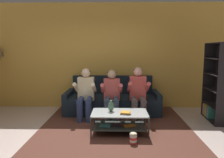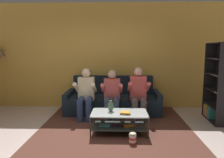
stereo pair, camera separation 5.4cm
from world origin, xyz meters
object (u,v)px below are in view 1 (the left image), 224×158
(person_seated_right, at_px, (138,91))
(bookshelf, at_px, (217,88))
(person_seated_left, at_px, (86,92))
(person_seated_middle, at_px, (112,93))
(popcorn_tub, at_px, (133,138))
(couch, at_px, (112,101))
(vase, at_px, (111,106))
(coffee_table, at_px, (119,119))
(book_stack, at_px, (125,113))

(person_seated_right, relative_size, bookshelf, 0.68)
(person_seated_left, distance_m, person_seated_middle, 0.62)
(popcorn_tub, bearing_deg, person_seated_middle, 106.25)
(couch, distance_m, person_seated_left, 0.91)
(person_seated_left, distance_m, person_seated_right, 1.24)
(vase, bearing_deg, person_seated_left, 126.83)
(person_seated_left, bearing_deg, coffee_table, -48.57)
(person_seated_left, relative_size, bookshelf, 0.66)
(person_seated_left, distance_m, vase, 1.04)
(coffee_table, distance_m, vase, 0.30)
(bookshelf, bearing_deg, person_seated_middle, 179.77)
(coffee_table, height_order, bookshelf, bookshelf)
(person_seated_right, height_order, coffee_table, person_seated_right)
(coffee_table, relative_size, book_stack, 5.27)
(vase, xyz_separation_m, bookshelf, (2.43, 0.82, 0.23))
(person_seated_middle, relative_size, book_stack, 5.58)
(coffee_table, bearing_deg, bookshelf, 21.14)
(person_seated_middle, height_order, bookshelf, bookshelf)
(vase, bearing_deg, couch, 90.15)
(bookshelf, bearing_deg, person_seated_right, 179.51)
(couch, bearing_deg, vase, -89.85)
(person_seated_right, height_order, popcorn_tub, person_seated_right)
(couch, xyz_separation_m, book_stack, (0.29, -1.56, 0.14))
(person_seated_middle, bearing_deg, person_seated_left, 179.71)
(bookshelf, bearing_deg, couch, 166.64)
(couch, relative_size, coffee_table, 2.22)
(person_seated_left, xyz_separation_m, person_seated_middle, (0.62, -0.00, -0.02))
(book_stack, bearing_deg, person_seated_middle, 106.07)
(popcorn_tub, bearing_deg, coffee_table, 115.13)
(person_seated_middle, relative_size, coffee_table, 1.06)
(person_seated_right, bearing_deg, person_seated_middle, -179.46)
(person_seated_left, bearing_deg, vase, -53.17)
(book_stack, relative_size, bookshelf, 0.12)
(person_seated_right, bearing_deg, popcorn_tub, -98.49)
(couch, distance_m, person_seated_middle, 0.66)
(person_seated_right, bearing_deg, coffee_table, -116.78)
(book_stack, bearing_deg, coffee_table, 138.30)
(vase, relative_size, bookshelf, 0.13)
(couch, distance_m, book_stack, 1.59)
(coffee_table, bearing_deg, couch, 96.56)
(popcorn_tub, bearing_deg, book_stack, 106.70)
(bookshelf, relative_size, popcorn_tub, 8.46)
(person_seated_right, bearing_deg, book_stack, -108.41)
(book_stack, bearing_deg, person_seated_right, 71.59)
(popcorn_tub, bearing_deg, person_seated_left, 126.18)
(couch, relative_size, person_seated_left, 2.03)
(vase, height_order, book_stack, vase)
(couch, relative_size, person_seated_middle, 2.09)
(person_seated_middle, distance_m, popcorn_tub, 1.55)
(couch, distance_m, coffee_table, 1.47)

